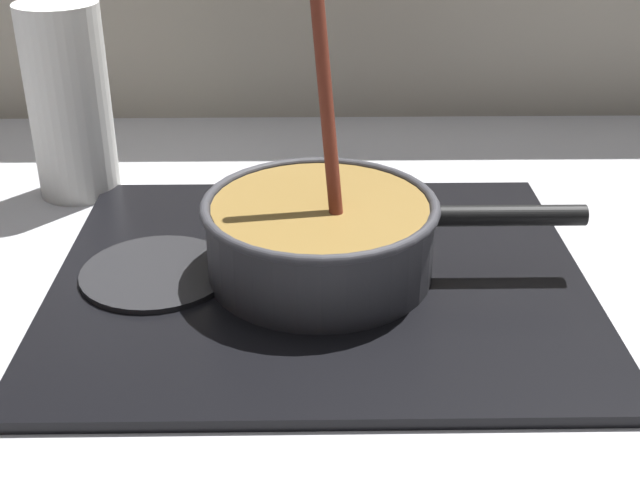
{
  "coord_description": "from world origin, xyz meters",
  "views": [
    {
      "loc": [
        0.07,
        -0.54,
        0.45
      ],
      "look_at": [
        0.08,
        0.24,
        0.05
      ],
      "focal_mm": 46.84,
      "sensor_mm": 36.0,
      "label": 1
    }
  ],
  "objects": [
    {
      "name": "spare_burner",
      "position": [
        -0.09,
        0.24,
        0.01
      ],
      "size": [
        0.16,
        0.16,
        0.01
      ],
      "primitive_type": "cylinder",
      "color": "#262628",
      "rests_on": "hob_plate"
    },
    {
      "name": "paper_towel_roll",
      "position": [
        -0.23,
        0.49,
        0.12
      ],
      "size": [
        0.1,
        0.1,
        0.25
      ],
      "primitive_type": "cylinder",
      "color": "white",
      "rests_on": "ground"
    },
    {
      "name": "ground",
      "position": [
        0.0,
        0.0,
        -0.02
      ],
      "size": [
        2.4,
        1.6,
        0.04
      ],
      "primitive_type": "cube",
      "color": "#B7B7BC"
    },
    {
      "name": "cooking_pan",
      "position": [
        0.08,
        0.24,
        0.06
      ],
      "size": [
        0.4,
        0.25,
        0.35
      ],
      "color": "#38383D",
      "rests_on": "hob_plate"
    },
    {
      "name": "burner_ring",
      "position": [
        0.08,
        0.24,
        0.02
      ],
      "size": [
        0.21,
        0.21,
        0.01
      ],
      "primitive_type": "torus",
      "color": "#592D0C",
      "rests_on": "hob_plate"
    },
    {
      "name": "hob_plate",
      "position": [
        0.08,
        0.24,
        0.01
      ],
      "size": [
        0.56,
        0.48,
        0.01
      ],
      "primitive_type": "cube",
      "color": "black",
      "rests_on": "ground"
    }
  ]
}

